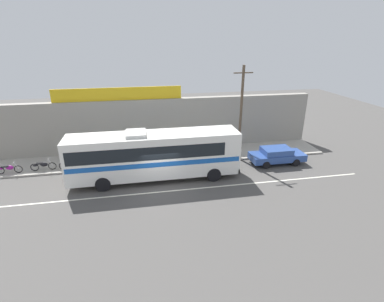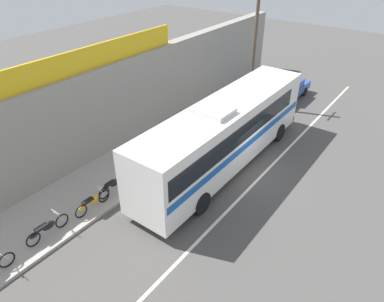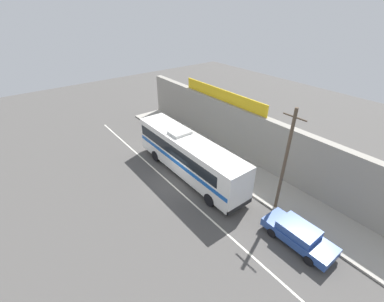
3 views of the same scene
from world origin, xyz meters
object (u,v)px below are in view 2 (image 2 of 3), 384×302
Objects in this scene: motorcycle_black at (113,185)px; pedestrian_near_shop at (209,108)px; parked_car at (287,89)px; motorcycle_blue at (47,228)px; utility_pole at (254,47)px; motorcycle_red at (92,202)px; intercity_bus at (225,132)px.

pedestrian_near_shop is at bearing 3.46° from motorcycle_black.
motorcycle_blue is (-18.80, 1.85, -0.17)m from parked_car.
motorcycle_black is 8.64m from pedestrian_near_shop.
utility_pole is 14.33m from motorcycle_red.
motorcycle_blue is (-8.53, 2.84, -1.50)m from intercity_bus.
intercity_bus is at bearing -136.99° from pedestrian_near_shop.
intercity_bus is 2.72× the size of parked_car.
motorcycle_black is at bearing 6.69° from motorcycle_red.
motorcycle_red is at bearing 179.53° from utility_pole.
parked_car is 15.41m from motorcycle_black.
motorcycle_black is at bearing 178.73° from utility_pole.
intercity_bus reaches higher than pedestrian_near_shop.
parked_car is 0.58× the size of utility_pole.
intercity_bus is 5.96m from motorcycle_black.
parked_car is at bearing -29.09° from utility_pole.
motorcycle_blue is at bearing 161.61° from intercity_bus.
pedestrian_near_shop reaches higher than motorcycle_blue.
motorcycle_blue is at bearing 174.37° from parked_car.
intercity_bus is 8.15m from utility_pole.
pedestrian_near_shop is (8.61, 0.52, 0.52)m from motorcycle_black.
motorcycle_black is (-12.48, 0.28, -3.60)m from utility_pole.
parked_car is 18.89m from motorcycle_blue.
motorcycle_black is at bearing -176.54° from pedestrian_near_shop.
pedestrian_near_shop reaches higher than motorcycle_red.
parked_car is 4.70m from utility_pole.
utility_pole is at bearing -1.27° from motorcycle_black.
utility_pole reaches higher than pedestrian_near_shop.
intercity_bus is at bearing -29.37° from motorcycle_black.
intercity_bus is 6.58× the size of motorcycle_red.
motorcycle_red and motorcycle_black have the same top height.
utility_pole is 4.15× the size of motorcycle_red.
parked_car reaches higher than motorcycle_red.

